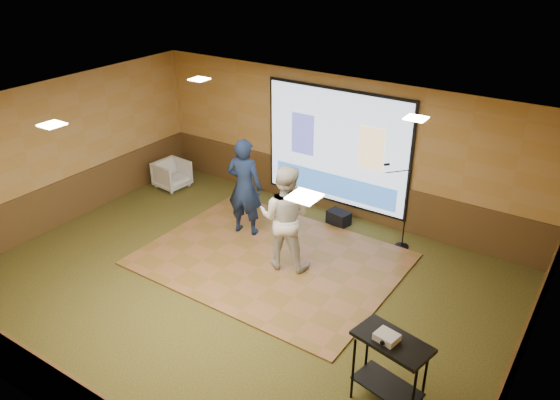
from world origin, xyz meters
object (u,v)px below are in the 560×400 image
Objects in this scene: projector at (387,337)px; mic_stand at (401,224)px; banquet_chair at (172,174)px; projector_screen at (336,149)px; duffel_bag at (339,218)px; player_left at (245,187)px; dance_floor at (271,259)px; av_table at (391,358)px; player_right at (285,217)px.

mic_stand is at bearing 119.59° from projector.
projector is 0.38× the size of banquet_chair.
projector_screen reaches higher than duffel_bag.
projector_screen is 1.66× the size of player_left.
dance_floor is 2.30× the size of player_left.
duffel_bag is at bearing 125.59° from av_table.
mic_stand reaches higher than duffel_bag.
av_table is 0.61× the size of mic_stand.
av_table reaches higher than banquet_chair.
projector is 4.91m from duffel_bag.
player_left reaches higher than duffel_bag.
player_left is at bearing -160.34° from mic_stand.
projector_screen is 1.45m from duffel_bag.
av_table is at bearing 136.58° from player_left.
player_left is 1.19× the size of mic_stand.
player_left is at bearing 158.58° from projector.
mic_stand is (2.82, 1.25, -0.54)m from player_left.
projector reaches higher than av_table.
player_right is 2.16m from duffel_bag.
av_table is at bearing 130.08° from player_right.
banquet_chair is at bearing -172.02° from duffel_bag.
projector_screen is 0.72× the size of dance_floor.
mic_stand reaches higher than dance_floor.
projector_screen is 2.47m from player_right.
player_left reaches higher than projector.
dance_floor is 1.99m from duffel_bag.
dance_floor is (-0.03, -2.38, -1.46)m from projector_screen.
dance_floor is 4.52× the size of av_table.
av_table is 4.04m from mic_stand.
player_left is 1.02× the size of player_right.
duffel_bag reaches higher than dance_floor.
dance_floor is at bearing 148.27° from av_table.
av_table is at bearing -53.94° from projector_screen.
projector is at bearing -55.32° from duffel_bag.
player_right is at bearing -133.12° from mic_stand.
player_left reaches higher than player_right.
projector is at bearing -111.10° from banquet_chair.
banquet_chair is (-3.80, 1.36, 0.31)m from dance_floor.
player_left reaches higher than mic_stand.
projector is at bearing -32.79° from dance_floor.
av_table is at bearing -110.62° from banquet_chair.
player_left is 2.16m from duffel_bag.
av_table is at bearing -54.41° from duffel_bag.
player_right reaches higher than banquet_chair.
projector_screen is 5.44m from av_table.
duffel_bag is (-2.74, 3.96, -0.92)m from projector.
projector_screen reaches higher than projector.
player_left is at bearing 150.73° from dance_floor.
player_left is 4.88m from projector.
player_right is at bearing 145.80° from av_table.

